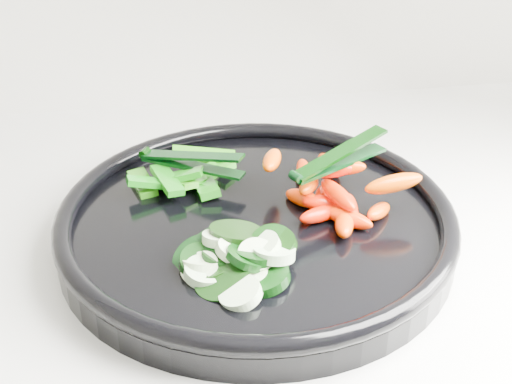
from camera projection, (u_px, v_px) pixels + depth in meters
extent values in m
cube|color=silver|center=(419.00, 217.00, 0.75)|extent=(2.02, 0.62, 0.03)
cylinder|color=black|center=(256.00, 230.00, 0.68)|extent=(0.42, 0.42, 0.02)
torus|color=black|center=(256.00, 214.00, 0.67)|extent=(0.43, 0.43, 0.02)
cylinder|color=black|center=(223.00, 281.00, 0.58)|extent=(0.06, 0.06, 0.03)
cylinder|color=#DFF8C6|center=(241.00, 294.00, 0.57)|extent=(0.05, 0.05, 0.02)
cylinder|color=black|center=(222.00, 260.00, 0.61)|extent=(0.05, 0.05, 0.03)
cylinder|color=beige|center=(201.00, 265.00, 0.60)|extent=(0.04, 0.04, 0.02)
cylinder|color=black|center=(204.00, 264.00, 0.60)|extent=(0.05, 0.05, 0.03)
cylinder|color=beige|center=(208.00, 258.00, 0.61)|extent=(0.03, 0.04, 0.02)
cylinder|color=black|center=(263.00, 277.00, 0.59)|extent=(0.06, 0.06, 0.02)
cylinder|color=beige|center=(251.00, 275.00, 0.59)|extent=(0.04, 0.04, 0.02)
cylinder|color=black|center=(217.00, 243.00, 0.63)|extent=(0.06, 0.06, 0.02)
cylinder|color=beige|center=(214.00, 244.00, 0.63)|extent=(0.05, 0.04, 0.02)
cylinder|color=black|center=(209.00, 266.00, 0.60)|extent=(0.06, 0.06, 0.02)
cylinder|color=#D1EEBE|center=(207.00, 254.00, 0.61)|extent=(0.04, 0.04, 0.01)
cylinder|color=black|center=(205.00, 263.00, 0.60)|extent=(0.06, 0.06, 0.02)
cylinder|color=beige|center=(205.00, 272.00, 0.59)|extent=(0.05, 0.05, 0.02)
cylinder|color=black|center=(199.00, 257.00, 0.61)|extent=(0.06, 0.06, 0.03)
cylinder|color=#DEF4C3|center=(201.00, 269.00, 0.59)|extent=(0.04, 0.04, 0.02)
cylinder|color=black|center=(276.00, 246.00, 0.61)|extent=(0.04, 0.04, 0.02)
cylinder|color=#B8D5AA|center=(260.00, 248.00, 0.60)|extent=(0.05, 0.05, 0.03)
cylinder|color=black|center=(236.00, 234.00, 0.62)|extent=(0.07, 0.07, 0.02)
cylinder|color=beige|center=(220.00, 238.00, 0.62)|extent=(0.04, 0.04, 0.02)
cylinder|color=black|center=(246.00, 258.00, 0.59)|extent=(0.04, 0.04, 0.02)
cylinder|color=beige|center=(233.00, 251.00, 0.60)|extent=(0.04, 0.04, 0.02)
cylinder|color=black|center=(273.00, 245.00, 0.61)|extent=(0.05, 0.05, 0.03)
cylinder|color=beige|center=(256.00, 256.00, 0.59)|extent=(0.05, 0.04, 0.03)
cylinder|color=black|center=(255.00, 254.00, 0.60)|extent=(0.05, 0.05, 0.02)
cylinder|color=beige|center=(274.00, 253.00, 0.60)|extent=(0.04, 0.05, 0.02)
ellipsoid|color=#FF1F00|center=(351.00, 209.00, 0.67)|extent=(0.02, 0.04, 0.02)
ellipsoid|color=#E70F00|center=(320.00, 214.00, 0.66)|extent=(0.05, 0.04, 0.02)
ellipsoid|color=red|center=(348.00, 218.00, 0.66)|extent=(0.05, 0.04, 0.02)
ellipsoid|color=#FD3000|center=(303.00, 198.00, 0.69)|extent=(0.04, 0.05, 0.03)
ellipsoid|color=#F34800|center=(379.00, 211.00, 0.67)|extent=(0.04, 0.04, 0.03)
ellipsoid|color=red|center=(323.00, 195.00, 0.69)|extent=(0.03, 0.05, 0.02)
ellipsoid|color=#FF5800|center=(344.00, 224.00, 0.65)|extent=(0.03, 0.05, 0.03)
ellipsoid|color=#F71100|center=(327.00, 204.00, 0.68)|extent=(0.05, 0.02, 0.03)
ellipsoid|color=#EC5E00|center=(330.00, 162.00, 0.75)|extent=(0.03, 0.05, 0.02)
ellipsoid|color=#DE4300|center=(304.00, 172.00, 0.73)|extent=(0.02, 0.05, 0.02)
ellipsoid|color=red|center=(338.00, 165.00, 0.71)|extent=(0.03, 0.06, 0.03)
ellipsoid|color=#FF3100|center=(338.00, 195.00, 0.66)|extent=(0.03, 0.06, 0.02)
ellipsoid|color=#DE3A00|center=(309.00, 186.00, 0.68)|extent=(0.04, 0.04, 0.02)
ellipsoid|color=#F83B00|center=(345.00, 168.00, 0.68)|extent=(0.04, 0.03, 0.02)
ellipsoid|color=#FF5B00|center=(272.00, 160.00, 0.69)|extent=(0.03, 0.05, 0.02)
ellipsoid|color=red|center=(332.00, 170.00, 0.68)|extent=(0.04, 0.02, 0.02)
ellipsoid|color=#E15900|center=(394.00, 183.00, 0.66)|extent=(0.06, 0.02, 0.03)
cube|color=#0A7112|center=(205.00, 185.00, 0.72)|extent=(0.03, 0.06, 0.02)
cube|color=#1C6209|center=(204.00, 177.00, 0.73)|extent=(0.05, 0.05, 0.03)
cube|color=#1E6F0A|center=(210.00, 165.00, 0.75)|extent=(0.05, 0.05, 0.02)
cube|color=#106F0A|center=(197.00, 183.00, 0.72)|extent=(0.04, 0.04, 0.01)
cube|color=#206E0A|center=(194.00, 179.00, 0.73)|extent=(0.06, 0.04, 0.02)
cube|color=#1B720A|center=(142.00, 183.00, 0.72)|extent=(0.03, 0.05, 0.01)
cube|color=#216109|center=(177.00, 182.00, 0.72)|extent=(0.04, 0.06, 0.02)
cube|color=#19730B|center=(178.00, 177.00, 0.71)|extent=(0.05, 0.03, 0.02)
cube|color=#12740B|center=(149.00, 183.00, 0.70)|extent=(0.05, 0.02, 0.02)
cube|color=#186609|center=(167.00, 180.00, 0.71)|extent=(0.03, 0.06, 0.01)
cube|color=#13750B|center=(204.00, 156.00, 0.75)|extent=(0.07, 0.03, 0.02)
cylinder|color=black|center=(296.00, 177.00, 0.64)|extent=(0.01, 0.01, 0.01)
cube|color=black|center=(340.00, 163.00, 0.67)|extent=(0.10, 0.07, 0.00)
cube|color=black|center=(341.00, 152.00, 0.67)|extent=(0.10, 0.07, 0.02)
cylinder|color=black|center=(145.00, 152.00, 0.73)|extent=(0.01, 0.01, 0.01)
cube|color=black|center=(193.00, 166.00, 0.72)|extent=(0.10, 0.07, 0.00)
cube|color=black|center=(192.00, 156.00, 0.71)|extent=(0.10, 0.07, 0.02)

